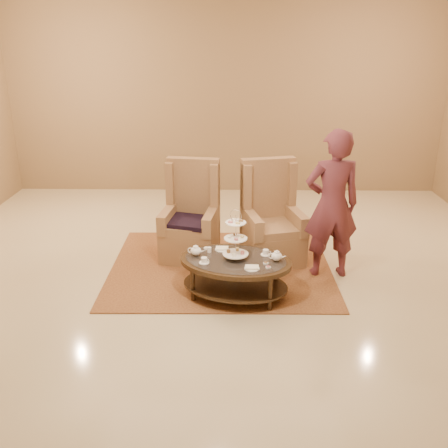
{
  "coord_description": "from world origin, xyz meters",
  "views": [
    {
      "loc": [
        0.13,
        -5.33,
        2.83
      ],
      "look_at": [
        0.03,
        0.2,
        0.73
      ],
      "focal_mm": 40.0,
      "sensor_mm": 36.0,
      "label": 1
    }
  ],
  "objects_px": {
    "armchair_left": "(191,224)",
    "person": "(332,205)",
    "tea_table": "(235,266)",
    "armchair_right": "(271,227)"
  },
  "relations": [
    {
      "from": "armchair_left",
      "to": "person",
      "type": "distance_m",
      "value": 1.9
    },
    {
      "from": "person",
      "to": "tea_table",
      "type": "bearing_deg",
      "value": 21.43
    },
    {
      "from": "armchair_left",
      "to": "armchair_right",
      "type": "bearing_deg",
      "value": 3.54
    },
    {
      "from": "tea_table",
      "to": "person",
      "type": "distance_m",
      "value": 1.41
    },
    {
      "from": "person",
      "to": "armchair_right",
      "type": "bearing_deg",
      "value": -41.08
    },
    {
      "from": "tea_table",
      "to": "armchair_left",
      "type": "bearing_deg",
      "value": 129.95
    },
    {
      "from": "armchair_left",
      "to": "armchair_right",
      "type": "height_order",
      "value": "armchair_right"
    },
    {
      "from": "tea_table",
      "to": "person",
      "type": "xyz_separation_m",
      "value": [
        1.16,
        0.6,
        0.53
      ]
    },
    {
      "from": "tea_table",
      "to": "armchair_right",
      "type": "height_order",
      "value": "armchair_right"
    },
    {
      "from": "tea_table",
      "to": "armchair_left",
      "type": "height_order",
      "value": "armchair_left"
    }
  ]
}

